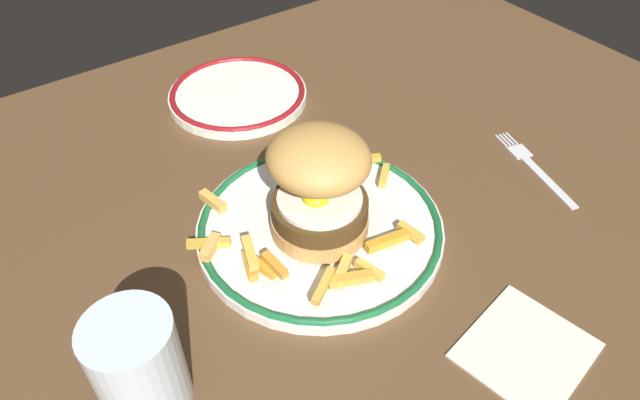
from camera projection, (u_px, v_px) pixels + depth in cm
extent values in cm
cube|color=brown|center=(320.00, 274.00, 58.71)|extent=(122.56, 98.07, 4.00)
cylinder|color=white|center=(320.00, 228.00, 59.78)|extent=(25.39, 25.39, 1.20)
torus|color=#196033|center=(320.00, 224.00, 59.37)|extent=(24.99, 24.99, 0.80)
cylinder|color=tan|center=(320.00, 221.00, 57.85)|extent=(9.79, 9.79, 1.80)
cylinder|color=#452E14|center=(320.00, 208.00, 56.57)|extent=(9.53, 9.53, 1.96)
cylinder|color=white|center=(320.00, 198.00, 55.73)|extent=(8.34, 8.34, 0.50)
ellipsoid|color=yellow|center=(316.00, 197.00, 54.87)|extent=(2.60, 2.60, 1.40)
ellipsoid|color=tan|center=(319.00, 158.00, 53.84)|extent=(13.33, 13.19, 5.48)
cube|color=orange|center=(250.00, 266.00, 54.16)|extent=(1.90, 3.31, 0.94)
cube|color=gold|center=(340.00, 272.00, 53.63)|extent=(3.37, 2.78, 0.91)
cube|color=gold|center=(370.00, 270.00, 53.90)|extent=(1.49, 3.12, 0.78)
cube|color=gold|center=(384.00, 175.00, 63.85)|extent=(3.03, 2.80, 0.76)
cube|color=gold|center=(261.00, 266.00, 54.22)|extent=(1.76, 3.75, 0.83)
cube|color=#E9A849|center=(213.00, 201.00, 60.66)|extent=(1.59, 3.64, 0.95)
cube|color=gold|center=(323.00, 286.00, 51.63)|extent=(3.85, 2.85, 0.72)
cube|color=gold|center=(411.00, 232.00, 57.41)|extent=(1.20, 3.05, 0.82)
cube|color=gold|center=(250.00, 253.00, 52.97)|extent=(2.08, 3.85, 0.90)
cube|color=orange|center=(276.00, 266.00, 53.14)|extent=(1.02, 3.30, 0.82)
cube|color=gold|center=(354.00, 277.00, 53.16)|extent=(4.28, 2.49, 0.92)
cube|color=gold|center=(387.00, 241.00, 56.52)|extent=(4.67, 1.70, 0.90)
cube|color=#E3A94F|center=(210.00, 247.00, 55.85)|extent=(3.03, 2.68, 0.99)
cube|color=gold|center=(209.00, 243.00, 56.39)|extent=(4.03, 2.86, 0.76)
cube|color=gold|center=(361.00, 160.00, 63.54)|extent=(4.29, 2.39, 0.72)
cylinder|color=silver|center=(138.00, 365.00, 43.45)|extent=(6.86, 6.86, 9.53)
cylinder|color=silver|center=(145.00, 382.00, 45.08)|extent=(6.31, 6.31, 4.75)
cylinder|color=white|center=(238.00, 96.00, 78.03)|extent=(18.49, 18.49, 1.20)
torus|color=maroon|center=(238.00, 92.00, 77.62)|extent=(18.09, 18.09, 0.80)
cube|color=silver|center=(547.00, 180.00, 66.04)|extent=(3.64, 9.90, 0.36)
cube|color=silver|center=(517.00, 149.00, 70.16)|extent=(2.76, 2.90, 0.32)
cube|color=silver|center=(501.00, 140.00, 71.48)|extent=(0.89, 2.38, 0.28)
cube|color=silver|center=(505.00, 139.00, 71.61)|extent=(0.89, 2.38, 0.28)
cube|color=silver|center=(508.00, 138.00, 71.73)|extent=(0.89, 2.38, 0.28)
cube|color=silver|center=(512.00, 138.00, 71.86)|extent=(0.89, 2.38, 0.28)
cube|color=silver|center=(526.00, 350.00, 49.70)|extent=(12.07, 11.21, 0.40)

